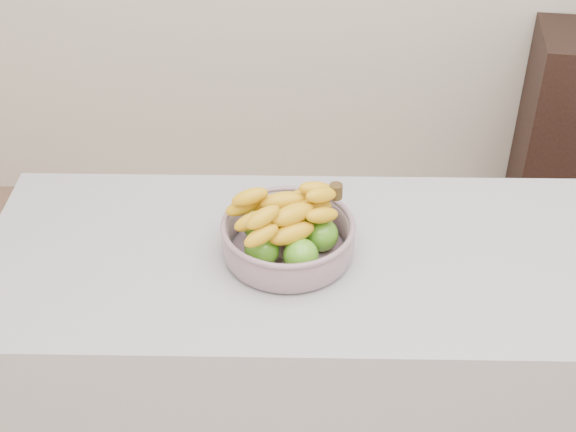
{
  "coord_description": "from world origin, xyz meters",
  "views": [
    {
      "loc": [
        -0.32,
        -0.88,
        1.97
      ],
      "look_at": [
        -0.34,
        0.45,
        1.0
      ],
      "focal_mm": 50.0,
      "sensor_mm": 36.0,
      "label": 1
    }
  ],
  "objects": [
    {
      "name": "counter",
      "position": [
        0.0,
        0.45,
        0.45
      ],
      "size": [
        2.0,
        0.6,
        0.9
      ],
      "primitive_type": "cube",
      "color": "#A3A2AB",
      "rests_on": "ground"
    },
    {
      "name": "fruit_bowl",
      "position": [
        -0.35,
        0.45,
        0.95
      ],
      "size": [
        0.28,
        0.28,
        0.15
      ],
      "rotation": [
        0.0,
        0.0,
        0.4
      ],
      "color": "#959DB3",
      "rests_on": "counter"
    }
  ]
}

